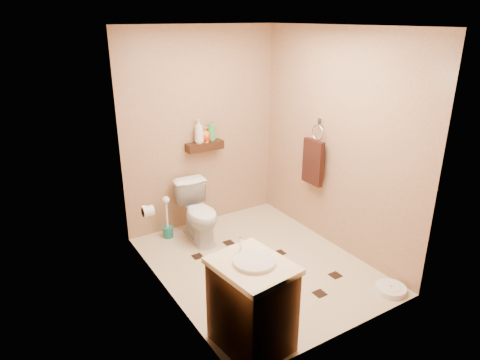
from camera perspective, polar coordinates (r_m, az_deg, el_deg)
ground at (r=4.66m, az=2.39°, el=-11.17°), size 2.50×2.50×0.00m
wall_back at (r=5.18m, az=-5.19°, el=6.65°), size 2.00×0.04×2.40m
wall_front at (r=3.26m, az=15.09°, el=-2.90°), size 2.00×0.04×2.40m
wall_left at (r=3.70m, az=-10.28°, el=0.45°), size 0.04×2.50×2.40m
wall_right at (r=4.75m, az=12.70°, el=4.90°), size 0.04×2.50×2.40m
ceiling at (r=3.94m, az=2.95°, el=19.85°), size 2.00×2.50×0.02m
wall_shelf at (r=5.16m, az=-4.72°, el=4.53°), size 0.46×0.14×0.10m
floor_accents at (r=4.61m, az=3.28°, el=-11.47°), size 1.15×1.41×0.01m
toilet at (r=5.01m, az=-5.47°, el=-4.35°), size 0.43×0.69×0.68m
vanity at (r=3.46m, az=1.60°, el=-16.14°), size 0.58×0.67×0.87m
bathroom_scale at (r=4.48m, az=19.45°, el=-13.54°), size 0.38×0.38×0.06m
toilet_brush at (r=5.16m, az=-9.66°, el=-5.68°), size 0.12×0.12×0.53m
towel_ring at (r=4.95m, az=9.75°, el=2.65°), size 0.12×0.30×0.76m
toilet_paper at (r=4.52m, az=-12.19°, el=-4.06°), size 0.12×0.11×0.12m
bottle_a at (r=5.08m, az=-5.50°, el=6.50°), size 0.14×0.14×0.29m
bottle_b at (r=5.13m, az=-4.64°, el=6.07°), size 0.12×0.12×0.18m
bottle_c at (r=5.13m, az=-4.62°, el=5.96°), size 0.17×0.17×0.16m
bottle_d at (r=5.16m, az=-3.83°, el=6.54°), size 0.12×0.12×0.25m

